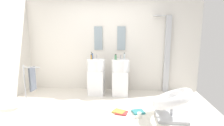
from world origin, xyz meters
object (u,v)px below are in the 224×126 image
at_px(magazine_ochre, 119,112).
at_px(soap_bottle_white, 92,56).
at_px(magazine_teal, 138,112).
at_px(soap_bottle_green, 116,57).
at_px(soap_bottle_clear, 124,56).
at_px(soap_bottle_blue, 92,56).
at_px(pedestal_sink_left, 96,76).
at_px(coffee_mug, 139,115).
at_px(pedestal_sink_right, 120,76).
at_px(soap_bottle_amber, 91,57).
at_px(lounge_chair, 172,101).
at_px(towel_rack, 31,80).
at_px(magazine_red, 122,113).
at_px(shower_column, 167,53).

height_order(magazine_ochre, soap_bottle_white, soap_bottle_white).
height_order(magazine_ochre, magazine_teal, same).
xyz_separation_m(soap_bottle_white, soap_bottle_green, (0.64, -0.10, -0.02)).
relative_size(soap_bottle_clear, soap_bottle_blue, 1.11).
xyz_separation_m(pedestal_sink_left, magazine_ochre, (0.65, -1.09, -0.47)).
distance_m(magazine_teal, soap_bottle_white, 1.91).
height_order(soap_bottle_clear, soap_bottle_blue, soap_bottle_clear).
height_order(pedestal_sink_left, soap_bottle_clear, soap_bottle_clear).
distance_m(magazine_ochre, coffee_mug, 0.45).
relative_size(pedestal_sink_right, soap_bottle_clear, 6.19).
bearing_deg(soap_bottle_amber, soap_bottle_clear, 5.90).
bearing_deg(magazine_teal, coffee_mug, -106.43).
height_order(soap_bottle_green, soap_bottle_amber, soap_bottle_green).
distance_m(soap_bottle_white, soap_bottle_blue, 0.03).
bearing_deg(lounge_chair, soap_bottle_blue, 143.40).
distance_m(soap_bottle_green, soap_bottle_amber, 0.62).
distance_m(pedestal_sink_right, towel_rack, 2.11).
height_order(coffee_mug, soap_bottle_white, soap_bottle_white).
bearing_deg(soap_bottle_green, soap_bottle_white, 170.98).
height_order(pedestal_sink_right, towel_rack, pedestal_sink_right).
relative_size(magazine_ochre, soap_bottle_white, 1.33).
xyz_separation_m(pedestal_sink_right, coffee_mug, (0.42, -1.28, -0.43)).
height_order(pedestal_sink_left, soap_bottle_amber, soap_bottle_amber).
bearing_deg(towel_rack, pedestal_sink_left, 39.11).
distance_m(pedestal_sink_left, soap_bottle_clear, 0.89).
distance_m(magazine_teal, soap_bottle_amber, 1.83).
xyz_separation_m(towel_rack, soap_bottle_white, (1.09, 1.07, 0.38)).
bearing_deg(soap_bottle_amber, soap_bottle_blue, 84.54).
bearing_deg(soap_bottle_white, coffee_mug, -49.13).
bearing_deg(soap_bottle_amber, lounge_chair, -34.58).
xyz_separation_m(pedestal_sink_left, soap_bottle_clear, (0.73, 0.07, 0.52)).
distance_m(magazine_teal, soap_bottle_green, 1.52).
bearing_deg(towel_rack, magazine_red, -3.96).
height_order(magazine_ochre, soap_bottle_clear, soap_bottle_clear).
relative_size(magazine_red, soap_bottle_white, 1.30).
xyz_separation_m(pedestal_sink_left, coffee_mug, (1.05, -1.28, -0.43)).
bearing_deg(towel_rack, shower_column, 23.88).
bearing_deg(towel_rack, soap_bottle_clear, 28.64).
height_order(magazine_teal, soap_bottle_white, soap_bottle_white).
bearing_deg(towel_rack, soap_bottle_white, 44.57).
distance_m(magazine_red, coffee_mug, 0.38).
distance_m(pedestal_sink_right, soap_bottle_blue, 0.90).
xyz_separation_m(magazine_red, soap_bottle_white, (-0.83, 1.21, 0.99)).
distance_m(towel_rack, soap_bottle_amber, 1.52).
relative_size(coffee_mug, soap_bottle_white, 0.61).
bearing_deg(pedestal_sink_left, soap_bottle_green, -2.24).
bearing_deg(soap_bottle_amber, towel_rack, -138.54).
bearing_deg(pedestal_sink_left, shower_column, 11.12).
relative_size(magazine_teal, coffee_mug, 2.15).
relative_size(shower_column, lounge_chair, 1.99).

